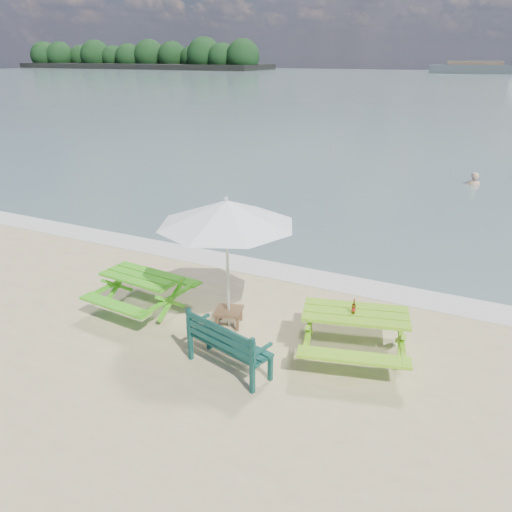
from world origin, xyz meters
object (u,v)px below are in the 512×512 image
at_px(beer_bottle, 354,308).
at_px(side_table, 229,317).
at_px(patio_umbrella, 226,213).
at_px(swimmer, 472,193).
at_px(park_bench, 229,354).
at_px(picnic_table_left, 143,293).
at_px(picnic_table_right, 354,335).

bearing_deg(beer_bottle, side_table, 179.61).
xyz_separation_m(patio_umbrella, swimmer, (3.28, 13.43, -2.50)).
height_order(park_bench, beer_bottle, beer_bottle).
bearing_deg(swimmer, beer_bottle, -94.20).
bearing_deg(patio_umbrella, picnic_table_left, -173.06).
distance_m(park_bench, side_table, 1.40).
distance_m(picnic_table_left, park_bench, 2.65).
bearing_deg(park_bench, swimmer, 79.93).
xyz_separation_m(side_table, patio_umbrella, (0.00, -0.00, 2.00)).
relative_size(picnic_table_left, patio_umbrella, 0.62).
bearing_deg(picnic_table_right, patio_umbrella, -179.32).
xyz_separation_m(picnic_table_right, park_bench, (-1.65, -1.24, -0.11)).
height_order(picnic_table_right, patio_umbrella, patio_umbrella).
xyz_separation_m(patio_umbrella, beer_bottle, (2.30, -0.02, -1.28)).
height_order(picnic_table_right, beer_bottle, beer_bottle).
xyz_separation_m(park_bench, patio_umbrella, (-0.68, 1.22, 1.89)).
height_order(park_bench, side_table, park_bench).
relative_size(picnic_table_left, swimmer, 1.14).
distance_m(picnic_table_right, side_table, 2.34).
distance_m(picnic_table_right, beer_bottle, 0.50).
height_order(picnic_table_right, side_table, picnic_table_right).
relative_size(picnic_table_left, side_table, 3.09).
xyz_separation_m(side_table, beer_bottle, (2.30, -0.02, 0.72)).
bearing_deg(picnic_table_left, swimmer, 69.68).
bearing_deg(swimmer, picnic_table_left, -110.32).
distance_m(picnic_table_right, patio_umbrella, 2.93).
relative_size(beer_bottle, swimmer, 0.15).
distance_m(picnic_table_left, picnic_table_right, 4.10).
xyz_separation_m(park_bench, swimmer, (2.60, 14.64, -0.61)).
bearing_deg(picnic_table_left, patio_umbrella, 6.94).
bearing_deg(swimmer, picnic_table_right, -94.07).
bearing_deg(swimmer, patio_umbrella, -103.74).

